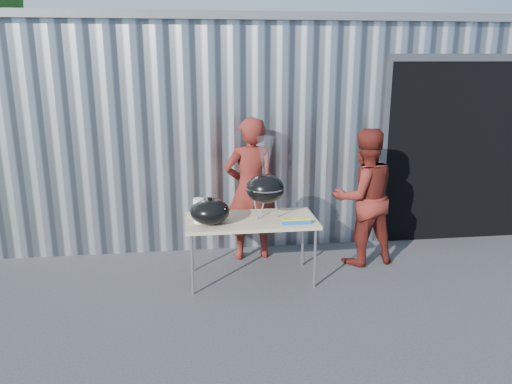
{
  "coord_description": "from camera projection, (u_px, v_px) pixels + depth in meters",
  "views": [
    {
      "loc": [
        -0.55,
        -4.75,
        2.56
      ],
      "look_at": [
        0.17,
        0.75,
        1.05
      ],
      "focal_mm": 35.0,
      "sensor_mm": 36.0,
      "label": 1
    }
  ],
  "objects": [
    {
      "name": "ground",
      "position": [
        249.0,
        306.0,
        5.29
      ],
      "size": [
        80.0,
        80.0,
        0.0
      ],
      "primitive_type": "plane",
      "color": "#333336"
    },
    {
      "name": "building",
      "position": [
        268.0,
        113.0,
        9.39
      ],
      "size": [
        8.2,
        6.2,
        3.1
      ],
      "color": "silver",
      "rests_on": "ground"
    },
    {
      "name": "folding_table",
      "position": [
        251.0,
        222.0,
        5.76
      ],
      "size": [
        1.5,
        0.75,
        0.75
      ],
      "color": "tan",
      "rests_on": "ground"
    },
    {
      "name": "kettle_grill",
      "position": [
        265.0,
        182.0,
        5.73
      ],
      "size": [
        0.45,
        0.45,
        0.94
      ],
      "color": "black",
      "rests_on": "folding_table"
    },
    {
      "name": "grill_lid",
      "position": [
        210.0,
        211.0,
        5.56
      ],
      "size": [
        0.44,
        0.44,
        0.32
      ],
      "color": "black",
      "rests_on": "folding_table"
    },
    {
      "name": "paper_towels",
      "position": [
        199.0,
        211.0,
        5.59
      ],
      "size": [
        0.12,
        0.12,
        0.28
      ],
      "primitive_type": "cylinder",
      "color": "white",
      "rests_on": "folding_table"
    },
    {
      "name": "white_tub",
      "position": [
        203.0,
        213.0,
        5.83
      ],
      "size": [
        0.2,
        0.15,
        0.1
      ],
      "primitive_type": "cube",
      "color": "white",
      "rests_on": "folding_table"
    },
    {
      "name": "foil_box",
      "position": [
        296.0,
        222.0,
        5.57
      ],
      "size": [
        0.32,
        0.06,
        0.06
      ],
      "color": "#1A52AC",
      "rests_on": "folding_table"
    },
    {
      "name": "person_cook",
      "position": [
        250.0,
        189.0,
        6.36
      ],
      "size": [
        0.73,
        0.53,
        1.85
      ],
      "primitive_type": "imported",
      "rotation": [
        0.0,
        0.0,
        3.27
      ],
      "color": "maroon",
      "rests_on": "ground"
    },
    {
      "name": "person_bystander",
      "position": [
        363.0,
        197.0,
        6.23
      ],
      "size": [
        0.94,
        0.79,
        1.73
      ],
      "primitive_type": "imported",
      "rotation": [
        0.0,
        0.0,
        3.31
      ],
      "color": "maroon",
      "rests_on": "ground"
    }
  ]
}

